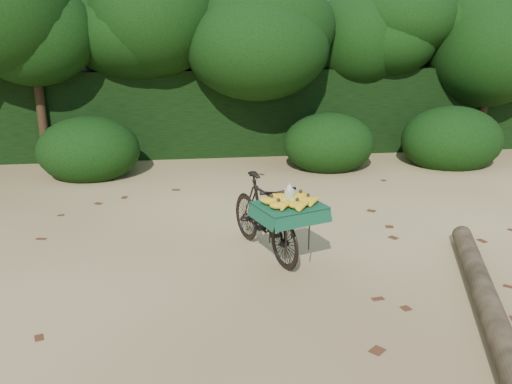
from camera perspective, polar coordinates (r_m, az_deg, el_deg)
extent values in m
plane|color=tan|center=(6.41, 4.18, -7.95)|extent=(80.00, 80.00, 0.00)
imported|color=black|center=(6.59, 0.87, -2.55)|extent=(0.98, 1.69, 0.98)
cube|color=black|center=(5.99, 3.56, -1.49)|extent=(0.48, 0.52, 0.02)
cube|color=#165436|center=(5.99, 3.56, -1.35)|extent=(0.86, 0.79, 0.01)
ellipsoid|color=#9FB02A|center=(6.01, 4.13, -0.79)|extent=(0.09, 0.08, 0.10)
ellipsoid|color=#9FB02A|center=(6.02, 3.29, -0.73)|extent=(0.09, 0.08, 0.10)
ellipsoid|color=#9FB02A|center=(5.94, 3.00, -0.98)|extent=(0.09, 0.08, 0.10)
ellipsoid|color=#9FB02A|center=(5.93, 3.86, -1.05)|extent=(0.09, 0.08, 0.10)
cylinder|color=#EAE5C6|center=(5.97, 3.53, -0.44)|extent=(0.11, 0.11, 0.15)
cylinder|color=brown|center=(6.03, 22.92, -9.90)|extent=(1.34, 3.19, 0.24)
cube|color=black|center=(12.17, -1.61, 8.80)|extent=(26.00, 1.80, 1.80)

